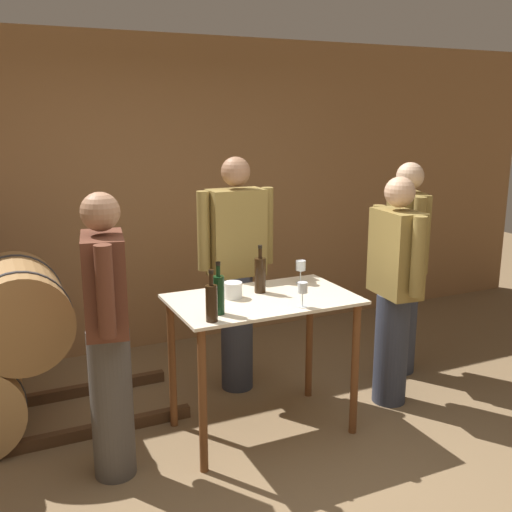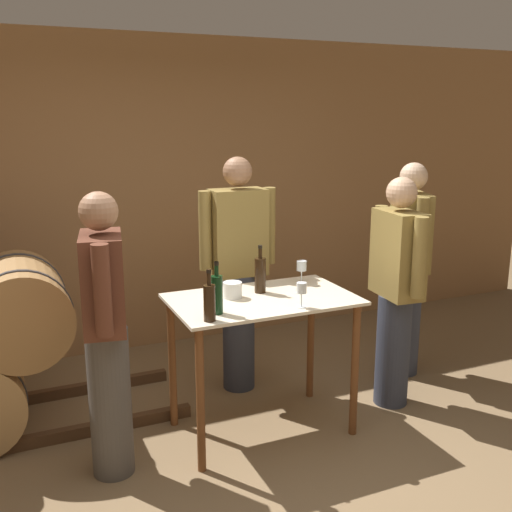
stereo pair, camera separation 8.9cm
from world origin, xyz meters
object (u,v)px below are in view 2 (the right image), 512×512
Objects in this scene: wine_bottle_far_left at (209,301)px; wine_glass_near_left at (302,289)px; wine_bottle_left at (217,293)px; person_visitor_bearded at (408,265)px; person_visitor_with_scarf at (106,331)px; person_host at (238,270)px; wine_bottle_center at (260,274)px; wine_glass_near_center at (302,267)px; person_visitor_near_door at (396,288)px; ice_bucket at (232,290)px.

wine_glass_near_left is (0.58, 0.01, -0.00)m from wine_bottle_far_left.
wine_bottle_left reaches higher than wine_bottle_far_left.
person_visitor_with_scarf is at bearing -169.13° from person_visitor_bearded.
wine_bottle_far_left is at bearing -120.55° from person_host.
wine_glass_near_center is at bearing 12.79° from wine_bottle_center.
person_visitor_near_door reaches higher than wine_bottle_center.
wine_bottle_left is at bearing -163.12° from person_visitor_bearded.
person_visitor_with_scarf is at bearing 171.35° from wine_glass_near_left.
wine_bottle_far_left is at bearing -150.62° from wine_glass_near_center.
wine_bottle_center is at bearing 11.38° from person_visitor_with_scarf.
person_visitor_with_scarf is at bearing -168.27° from ice_bucket.
wine_bottle_far_left is at bearing -128.59° from wine_bottle_left.
person_host reaches higher than wine_bottle_far_left.
person_visitor_with_scarf is (-1.03, -0.21, -0.16)m from wine_bottle_center.
person_visitor_bearded is at bearing 16.88° from wine_bottle_left.
wine_bottle_center is 0.22m from ice_bucket.
wine_glass_near_left is 0.09× the size of person_visitor_bearded.
person_visitor_with_scarf reaches higher than wine_glass_near_center.
wine_bottle_center reaches higher than wine_bottle_far_left.
wine_bottle_far_left is 0.62m from wine_bottle_center.
wine_glass_near_center is at bearing 25.98° from wine_bottle_left.
wine_bottle_center is 0.35m from wine_glass_near_center.
wine_bottle_far_left is 1.08m from person_host.
wine_glass_near_left is (0.50, -0.09, -0.01)m from wine_bottle_left.
wine_glass_near_center is 0.10× the size of person_visitor_with_scarf.
person_host is 1.35m from person_visitor_bearded.
person_visitor_bearded reaches higher than person_visitor_with_scarf.
person_visitor_with_scarf is (-1.38, -0.29, -0.16)m from wine_glass_near_center.
person_visitor_bearded is (1.78, 0.54, -0.14)m from wine_bottle_left.
wine_glass_near_center is (0.34, 0.08, -0.00)m from wine_bottle_center.
wine_bottle_center is 0.19× the size of person_visitor_near_door.
person_host is (0.55, 0.93, -0.10)m from wine_bottle_far_left.
person_visitor_bearded is (2.41, 0.46, 0.02)m from person_visitor_with_scarf.
person_visitor_bearded reaches higher than person_visitor_near_door.
wine_glass_near_center is at bearing 160.86° from person_visitor_near_door.
person_host is (-0.28, 0.46, -0.10)m from wine_glass_near_center.
wine_bottle_center is 1.41m from person_visitor_bearded.
person_visitor_with_scarf is (-0.55, 0.18, -0.16)m from wine_bottle_far_left.
person_host is 1.33m from person_visitor_with_scarf.
wine_bottle_center is (0.40, 0.29, 0.00)m from wine_bottle_left.
wine_bottle_far_left is 0.60m from person_visitor_with_scarf.
wine_glass_near_left is 0.09× the size of person_host.
person_host is at bearing 121.31° from wine_glass_near_center.
wine_bottle_center reaches higher than wine_glass_near_center.
wine_glass_near_left is 1.16m from person_visitor_with_scarf.
wine_glass_near_left is 0.09× the size of person_visitor_near_door.
person_visitor_bearded reaches higher than wine_bottle_far_left.
wine_glass_near_center is at bearing -58.69° from person_host.
wine_glass_near_left is at bearing -87.64° from person_host.
wine_glass_near_center is 1.41m from person_visitor_with_scarf.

